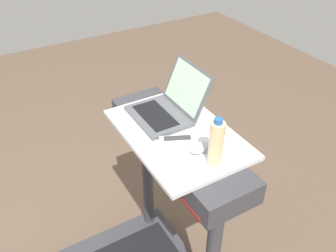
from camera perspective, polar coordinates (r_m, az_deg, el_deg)
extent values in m
cylinder|color=#38383D|center=(2.24, -3.30, -7.63)|extent=(0.07, 0.07, 0.83)
cube|color=#38383D|center=(1.71, 1.45, -2.91)|extent=(0.90, 0.28, 0.11)
cube|color=#0C3F19|center=(1.65, -2.79, -4.47)|extent=(0.24, 0.01, 0.06)
cube|color=maroon|center=(1.68, -2.72, -5.62)|extent=(0.81, 0.00, 0.02)
cube|color=silver|center=(1.67, 1.48, -1.17)|extent=(0.68, 0.46, 0.02)
cube|color=#515459|center=(1.75, -1.54, 1.61)|extent=(0.31, 0.23, 0.02)
cube|color=black|center=(1.74, -2.04, 1.74)|extent=(0.25, 0.13, 0.00)
cube|color=#515459|center=(1.76, 3.01, 6.17)|extent=(0.31, 0.10, 0.21)
cube|color=#B2E0B7|center=(1.76, 2.88, 6.19)|extent=(0.27, 0.08, 0.19)
ellipsoid|color=#B2B2B7|center=(1.55, 5.02, -3.42)|extent=(0.08, 0.11, 0.03)
cylinder|color=beige|center=(1.45, 7.63, -2.79)|extent=(0.06, 0.06, 0.20)
cylinder|color=#2659A5|center=(1.38, 7.99, 0.78)|extent=(0.03, 0.03, 0.02)
cube|color=silver|center=(1.60, 1.48, -2.22)|extent=(0.11, 0.16, 0.02)
cube|color=#333338|center=(1.59, 1.49, -1.90)|extent=(0.08, 0.12, 0.00)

